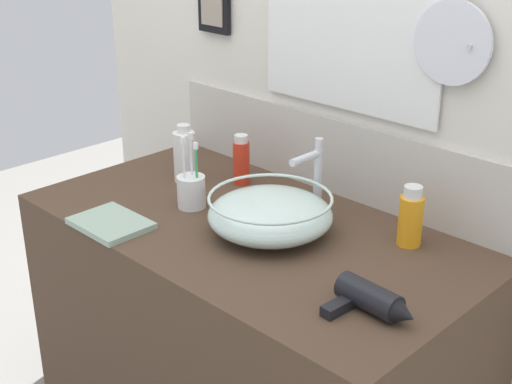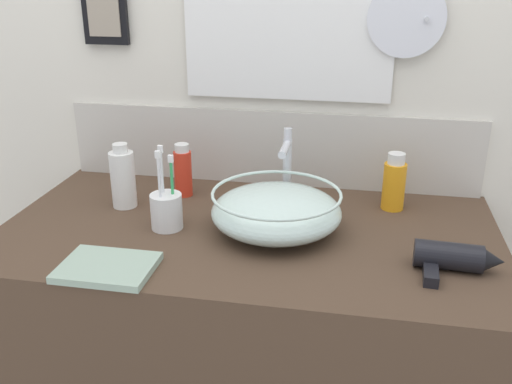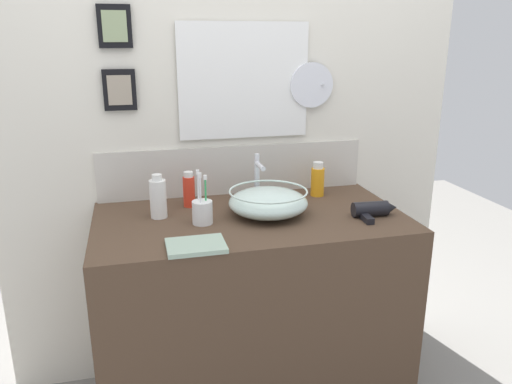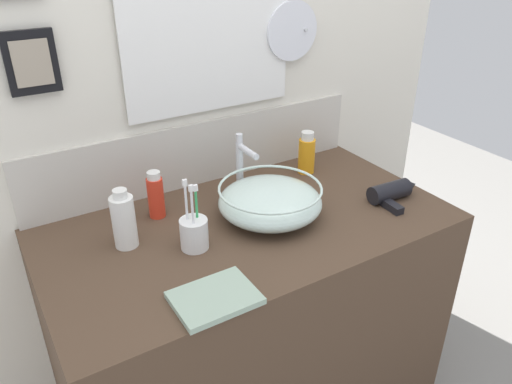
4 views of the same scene
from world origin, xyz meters
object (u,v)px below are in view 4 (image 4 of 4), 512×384
Objects in this scene: faucet at (242,161)px; soap_dispenser at (307,154)px; hair_drier at (393,192)px; glass_bowl_sink at (270,201)px; spray_bottle at (124,220)px; hand_towel at (215,298)px; lotion_bottle at (156,195)px; toothbrush_cup at (194,233)px.

faucet is 1.36× the size of soap_dispenser.
hair_drier is at bearing -35.57° from faucet.
glass_bowl_sink is at bearing 163.62° from hair_drier.
faucet is 0.44m from spray_bottle.
lotion_bottle is at bearing 85.98° from hand_towel.
spray_bottle is at bearing 169.43° from glass_bowl_sink.
faucet is at bearing -3.02° from lotion_bottle.
toothbrush_cup reaches higher than lotion_bottle.
glass_bowl_sink is 0.27m from toothbrush_cup.
spray_bottle is 0.72m from soap_dispenser.
glass_bowl_sink is at bearing 6.52° from toothbrush_cup.
spray_bottle is (-0.16, 0.11, 0.03)m from toothbrush_cup.
toothbrush_cup is at bearing -157.57° from soap_dispenser.
faucet reaches higher than spray_bottle.
soap_dispenser is at bearing 22.43° from toothbrush_cup.
toothbrush_cup is at bearing -173.48° from glass_bowl_sink.
soap_dispenser is at bearing 36.90° from hand_towel.
faucet is at bearing 11.90° from spray_bottle.
spray_bottle is 1.13× the size of soap_dispenser.
lotion_bottle is at bearing 38.38° from spray_bottle.
faucet is 0.29m from soap_dispenser.
glass_bowl_sink is at bearing -90.00° from faucet.
hair_drier is (0.40, -0.12, -0.03)m from glass_bowl_sink.
soap_dispenser is (-0.12, 0.32, 0.04)m from hair_drier.
faucet is at bearing 52.88° from hand_towel.
hair_drier is at bearing -7.43° from toothbrush_cup.
lotion_bottle is at bearing 156.45° from hair_drier.
faucet reaches higher than toothbrush_cup.
spray_bottle reaches higher than glass_bowl_sink.
hair_drier is at bearing -13.42° from spray_bottle.
faucet reaches higher than hand_towel.
hair_drier is 0.76m from lotion_bottle.
toothbrush_cup is at bearing 172.57° from hair_drier.
spray_bottle is at bearing -168.10° from faucet.
soap_dispenser reaches higher than hand_towel.
glass_bowl_sink is 1.52× the size of toothbrush_cup.
faucet is at bearing 144.43° from hair_drier.
spray_bottle reaches higher than soap_dispenser.
faucet is at bearing -174.36° from soap_dispenser.
faucet reaches higher than lotion_bottle.
hand_towel is at bearing -94.02° from lotion_bottle.
soap_dispenser is (0.55, 0.23, 0.02)m from toothbrush_cup.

